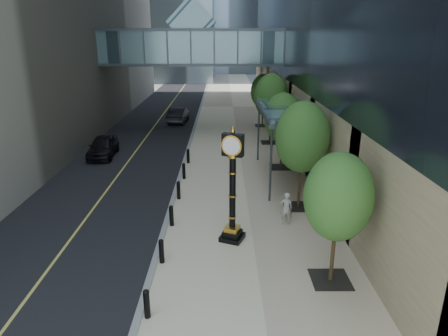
% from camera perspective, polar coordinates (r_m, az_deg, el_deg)
% --- Properties ---
extents(road, '(8.00, 180.00, 0.02)m').
position_cam_1_polar(road, '(50.64, -7.92, 8.63)').
color(road, black).
rests_on(road, ground).
extents(sidewalk, '(8.00, 180.00, 0.06)m').
position_cam_1_polar(sidewalk, '(50.21, 1.27, 8.73)').
color(sidewalk, beige).
rests_on(sidewalk, ground).
extents(curb, '(0.25, 180.00, 0.07)m').
position_cam_1_polar(curb, '(50.26, -3.34, 8.72)').
color(curb, gray).
rests_on(curb, ground).
extents(skywalk, '(17.00, 4.20, 5.80)m').
position_cam_1_polar(skywalk, '(37.57, -4.54, 17.18)').
color(skywalk, slate).
rests_on(skywalk, ground).
extents(entrance_canopy, '(3.00, 8.00, 4.38)m').
position_cam_1_polar(entrance_canopy, '(24.17, 8.90, 7.93)').
color(entrance_canopy, '#383F44').
rests_on(entrance_canopy, ground).
extents(bollard_row, '(0.20, 16.20, 0.90)m').
position_cam_1_polar(bollard_row, '(20.27, -6.98, -4.96)').
color(bollard_row, black).
rests_on(bollard_row, sidewalk).
extents(street_trees, '(2.73, 28.38, 5.62)m').
position_cam_1_polar(street_trees, '(26.51, 8.34, 7.55)').
color(street_trees, black).
rests_on(street_trees, sidewalk).
extents(street_clock, '(1.20, 1.20, 4.93)m').
position_cam_1_polar(street_clock, '(16.76, 1.22, -3.71)').
color(street_clock, black).
rests_on(street_clock, sidewalk).
extents(pedestrian, '(0.60, 0.41, 1.59)m').
position_cam_1_polar(pedestrian, '(18.91, 8.89, -5.70)').
color(pedestrian, '#A29D94').
rests_on(pedestrian, sidewalk).
extents(car_near, '(1.97, 4.44, 1.48)m').
position_cam_1_polar(car_near, '(30.61, -16.90, 2.97)').
color(car_near, black).
rests_on(car_near, road).
extents(car_far, '(1.97, 4.74, 1.53)m').
position_cam_1_polar(car_far, '(41.40, -6.52, 7.58)').
color(car_far, '#222227').
rests_on(car_far, road).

